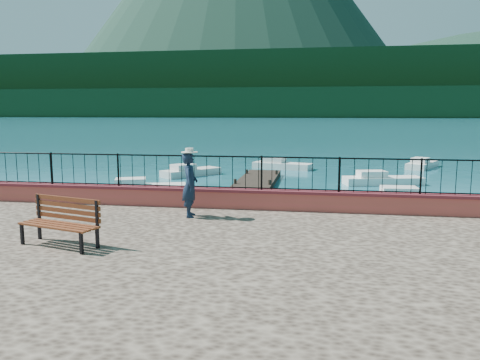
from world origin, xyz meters
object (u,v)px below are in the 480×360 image
(person, at_px, (190,185))
(boat_2, at_px, (383,177))
(park_bench, at_px, (60,232))
(boat_4, at_px, (282,163))
(boat_0, at_px, (144,185))
(boat_3, at_px, (191,169))
(boat_5, at_px, (422,162))
(boat_1, at_px, (415,196))

(person, xyz_separation_m, boat_2, (6.99, 14.52, -1.67))
(park_bench, xyz_separation_m, boat_4, (2.93, 23.95, -1.10))
(boat_0, bearing_deg, boat_3, 64.87)
(park_bench, relative_size, boat_5, 0.50)
(boat_5, bearing_deg, boat_4, 129.60)
(boat_0, relative_size, boat_5, 1.09)
(boat_3, height_order, boat_5, same)
(boat_0, relative_size, boat_3, 1.07)
(person, distance_m, boat_3, 16.93)
(park_bench, height_order, boat_5, park_bench)
(boat_2, bearing_deg, boat_4, 120.84)
(person, height_order, boat_3, person)
(person, distance_m, boat_2, 16.21)
(boat_1, bearing_deg, park_bench, -131.78)
(park_bench, height_order, boat_2, park_bench)
(boat_5, bearing_deg, park_bench, -178.85)
(person, distance_m, boat_4, 20.88)
(park_bench, height_order, boat_1, park_bench)
(boat_1, relative_size, boat_4, 1.05)
(park_bench, relative_size, boat_2, 0.45)
(park_bench, relative_size, person, 1.10)
(boat_0, distance_m, boat_5, 20.72)
(person, distance_m, boat_5, 25.43)
(boat_4, xyz_separation_m, boat_5, (9.87, 2.16, 0.00))
(boat_0, xyz_separation_m, boat_1, (12.65, -0.75, 0.00))
(park_bench, xyz_separation_m, boat_5, (12.80, 26.11, -1.10))
(park_bench, distance_m, boat_4, 24.15)
(boat_4, bearing_deg, boat_5, 29.43)
(park_bench, relative_size, boat_0, 0.46)
(boat_2, bearing_deg, boat_3, 158.31)
(person, bearing_deg, boat_0, 16.58)
(person, bearing_deg, boat_3, 4.21)
(park_bench, distance_m, person, 3.77)
(boat_0, distance_m, boat_3, 6.64)
(park_bench, xyz_separation_m, person, (1.97, 3.16, 0.57))
(person, relative_size, boat_5, 0.46)
(person, bearing_deg, boat_1, -51.57)
(boat_0, bearing_deg, boat_4, 41.79)
(boat_4, distance_m, boat_5, 10.11)
(boat_1, height_order, boat_2, same)
(park_bench, bearing_deg, boat_0, 119.35)
(boat_2, distance_m, boat_4, 8.70)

